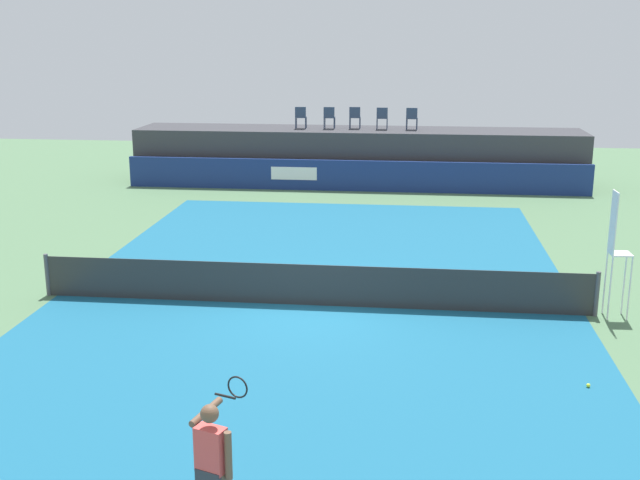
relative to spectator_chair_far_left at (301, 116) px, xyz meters
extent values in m
plane|color=#4C704C|center=(2.33, -12.17, -2.69)|extent=(48.00, 48.00, 0.00)
cube|color=#16597A|center=(2.33, -15.17, -2.69)|extent=(12.00, 22.00, 0.00)
cube|color=navy|center=(2.33, -1.67, -2.09)|extent=(18.00, 0.20, 1.20)
cube|color=white|center=(-0.04, -1.78, -2.03)|extent=(1.80, 0.02, 0.50)
cube|color=#38383D|center=(2.33, 0.13, -1.59)|extent=(18.00, 2.80, 2.20)
cylinder|color=#2D3D56|center=(0.19, 0.29, -0.27)|extent=(0.04, 0.04, 0.44)
cylinder|color=#2D3D56|center=(-0.21, 0.27, -0.27)|extent=(0.04, 0.04, 0.44)
cylinder|color=#2D3D56|center=(0.21, -0.12, -0.27)|extent=(0.04, 0.04, 0.44)
cylinder|color=#2D3D56|center=(-0.20, -0.14, -0.27)|extent=(0.04, 0.04, 0.44)
cube|color=#2D3D56|center=(0.00, 0.08, -0.04)|extent=(0.46, 0.46, 0.03)
cube|color=#2D3D56|center=(0.01, -0.13, 0.19)|extent=(0.44, 0.05, 0.42)
cylinder|color=#2D3D56|center=(1.36, 0.34, -0.27)|extent=(0.04, 0.04, 0.44)
cylinder|color=#2D3D56|center=(0.95, 0.33, -0.27)|extent=(0.04, 0.04, 0.44)
cylinder|color=#2D3D56|center=(1.36, -0.07, -0.27)|extent=(0.04, 0.04, 0.44)
cylinder|color=#2D3D56|center=(0.96, -0.07, -0.27)|extent=(0.04, 0.04, 0.44)
cube|color=#2D3D56|center=(1.16, 0.13, -0.04)|extent=(0.44, 0.44, 0.03)
cube|color=#2D3D56|center=(1.16, -0.07, 0.19)|extent=(0.44, 0.03, 0.42)
cylinder|color=#2D3D56|center=(2.39, 0.50, -0.27)|extent=(0.04, 0.04, 0.44)
cylinder|color=#2D3D56|center=(1.98, 0.49, -0.27)|extent=(0.04, 0.04, 0.44)
cylinder|color=#2D3D56|center=(2.39, 0.09, -0.27)|extent=(0.04, 0.04, 0.44)
cylinder|color=#2D3D56|center=(1.99, 0.09, -0.27)|extent=(0.04, 0.04, 0.44)
cube|color=#2D3D56|center=(2.19, 0.29, -0.04)|extent=(0.45, 0.45, 0.03)
cube|color=#2D3D56|center=(2.19, 0.08, 0.19)|extent=(0.44, 0.03, 0.42)
cylinder|color=#2D3D56|center=(3.49, 0.35, -0.27)|extent=(0.04, 0.04, 0.44)
cylinder|color=#2D3D56|center=(3.09, 0.35, -0.27)|extent=(0.04, 0.04, 0.44)
cylinder|color=#2D3D56|center=(3.50, -0.05, -0.27)|extent=(0.04, 0.04, 0.44)
cylinder|color=#2D3D56|center=(3.09, -0.06, -0.27)|extent=(0.04, 0.04, 0.44)
cube|color=#2D3D56|center=(3.29, 0.15, -0.04)|extent=(0.45, 0.45, 0.03)
cube|color=#2D3D56|center=(3.30, -0.06, 0.19)|extent=(0.44, 0.03, 0.42)
cylinder|color=#2D3D56|center=(4.70, 0.35, -0.27)|extent=(0.04, 0.04, 0.44)
cylinder|color=#2D3D56|center=(4.30, 0.37, -0.27)|extent=(0.04, 0.04, 0.44)
cylinder|color=#2D3D56|center=(4.68, -0.06, -0.27)|extent=(0.04, 0.04, 0.44)
cylinder|color=#2D3D56|center=(4.27, -0.03, -0.27)|extent=(0.04, 0.04, 0.44)
cube|color=#2D3D56|center=(4.49, 0.16, -0.04)|extent=(0.47, 0.47, 0.03)
cube|color=#2D3D56|center=(4.47, -0.05, 0.19)|extent=(0.44, 0.05, 0.42)
cylinder|color=white|center=(9.14, -15.37, -1.99)|extent=(0.04, 0.04, 1.40)
cylinder|color=white|center=(9.13, -14.96, -1.99)|extent=(0.04, 0.04, 1.40)
cylinder|color=white|center=(8.74, -15.38, -1.99)|extent=(0.04, 0.04, 1.40)
cylinder|color=white|center=(8.72, -14.98, -1.99)|extent=(0.04, 0.04, 1.40)
cube|color=white|center=(8.93, -15.17, -1.28)|extent=(0.45, 0.45, 0.03)
cube|color=white|center=(8.72, -15.18, -0.60)|extent=(0.04, 0.44, 1.33)
cube|color=#2D2D2D|center=(2.33, -15.17, -2.22)|extent=(12.40, 0.02, 0.95)
cylinder|color=#4C4C51|center=(-3.87, -15.17, -2.19)|extent=(0.10, 0.10, 1.00)
cylinder|color=#4C4C51|center=(8.53, -15.17, -2.19)|extent=(0.10, 0.10, 1.00)
cube|color=#333338|center=(2.21, -23.74, -1.85)|extent=(0.39, 0.32, 0.24)
cube|color=#E54C47|center=(2.21, -23.74, -1.49)|extent=(0.41, 0.31, 0.56)
sphere|color=brown|center=(2.21, -23.74, -1.03)|extent=(0.22, 0.22, 0.22)
cylinder|color=brown|center=(2.43, -23.82, -1.51)|extent=(0.09, 0.09, 0.60)
cylinder|color=brown|center=(2.07, -23.40, -1.19)|extent=(0.29, 0.60, 0.14)
cylinder|color=black|center=(2.22, -23.00, -1.16)|extent=(0.29, 0.13, 0.03)
torus|color=black|center=(2.32, -22.73, -1.16)|extent=(0.29, 0.13, 0.30)
sphere|color=#D8EA33|center=(7.62, -18.87, -2.66)|extent=(0.07, 0.07, 0.07)
camera|label=1|loc=(4.42, -31.85, 3.22)|focal=44.23mm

